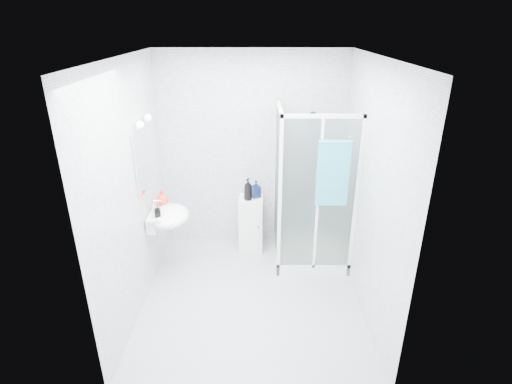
{
  "coord_description": "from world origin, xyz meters",
  "views": [
    {
      "loc": [
        0.06,
        -3.7,
        2.9
      ],
      "look_at": [
        0.05,
        0.35,
        1.15
      ],
      "focal_mm": 28.0,
      "sensor_mm": 36.0,
      "label": 1
    }
  ],
  "objects_px": {
    "shampoo_bottle_a": "(248,189)",
    "wall_basin": "(167,216)",
    "shampoo_bottle_b": "(256,189)",
    "shower_enclosure": "(305,230)",
    "hand_towel": "(333,172)",
    "soap_dispenser_black": "(157,211)",
    "storage_cabinet": "(251,224)",
    "soap_dispenser_orange": "(162,198)"
  },
  "relations": [
    {
      "from": "shower_enclosure",
      "to": "soap_dispenser_orange",
      "type": "relative_size",
      "value": 10.6
    },
    {
      "from": "shampoo_bottle_b",
      "to": "soap_dispenser_black",
      "type": "xyz_separation_m",
      "value": [
        -1.1,
        -0.78,
        0.06
      ]
    },
    {
      "from": "soap_dispenser_orange",
      "to": "soap_dispenser_black",
      "type": "distance_m",
      "value": 0.32
    },
    {
      "from": "shower_enclosure",
      "to": "shampoo_bottle_b",
      "type": "distance_m",
      "value": 0.82
    },
    {
      "from": "hand_towel",
      "to": "shampoo_bottle_b",
      "type": "height_order",
      "value": "hand_towel"
    },
    {
      "from": "hand_towel",
      "to": "shampoo_bottle_b",
      "type": "relative_size",
      "value": 3.3
    },
    {
      "from": "hand_towel",
      "to": "soap_dispenser_orange",
      "type": "height_order",
      "value": "hand_towel"
    },
    {
      "from": "wall_basin",
      "to": "shampoo_bottle_a",
      "type": "height_order",
      "value": "shampoo_bottle_a"
    },
    {
      "from": "wall_basin",
      "to": "soap_dispenser_orange",
      "type": "bearing_deg",
      "value": 114.91
    },
    {
      "from": "storage_cabinet",
      "to": "shower_enclosure",
      "type": "bearing_deg",
      "value": -20.19
    },
    {
      "from": "wall_basin",
      "to": "shampoo_bottle_b",
      "type": "height_order",
      "value": "wall_basin"
    },
    {
      "from": "storage_cabinet",
      "to": "shampoo_bottle_b",
      "type": "distance_m",
      "value": 0.5
    },
    {
      "from": "shower_enclosure",
      "to": "storage_cabinet",
      "type": "xyz_separation_m",
      "value": [
        -0.69,
        0.29,
        -0.07
      ]
    },
    {
      "from": "shampoo_bottle_a",
      "to": "soap_dispenser_orange",
      "type": "relative_size",
      "value": 1.53
    },
    {
      "from": "shower_enclosure",
      "to": "storage_cabinet",
      "type": "distance_m",
      "value": 0.75
    },
    {
      "from": "shower_enclosure",
      "to": "wall_basin",
      "type": "height_order",
      "value": "shower_enclosure"
    },
    {
      "from": "shower_enclosure",
      "to": "shampoo_bottle_a",
      "type": "xyz_separation_m",
      "value": [
        -0.72,
        0.24,
        0.46
      ]
    },
    {
      "from": "storage_cabinet",
      "to": "shampoo_bottle_a",
      "type": "bearing_deg",
      "value": -123.76
    },
    {
      "from": "shampoo_bottle_b",
      "to": "soap_dispenser_orange",
      "type": "height_order",
      "value": "soap_dispenser_orange"
    },
    {
      "from": "storage_cabinet",
      "to": "hand_towel",
      "type": "xyz_separation_m",
      "value": [
        0.9,
        -0.69,
        1.0
      ]
    },
    {
      "from": "storage_cabinet",
      "to": "shampoo_bottle_a",
      "type": "relative_size",
      "value": 2.62
    },
    {
      "from": "hand_towel",
      "to": "shampoo_bottle_a",
      "type": "relative_size",
      "value": 2.6
    },
    {
      "from": "hand_towel",
      "to": "soap_dispenser_black",
      "type": "xyz_separation_m",
      "value": [
        -1.94,
        -0.06,
        -0.45
      ]
    },
    {
      "from": "hand_towel",
      "to": "soap_dispenser_black",
      "type": "height_order",
      "value": "hand_towel"
    },
    {
      "from": "soap_dispenser_orange",
      "to": "soap_dispenser_black",
      "type": "bearing_deg",
      "value": -86.95
    },
    {
      "from": "wall_basin",
      "to": "soap_dispenser_black",
      "type": "xyz_separation_m",
      "value": [
        -0.07,
        -0.14,
        0.14
      ]
    },
    {
      "from": "hand_towel",
      "to": "soap_dispenser_black",
      "type": "distance_m",
      "value": 1.99
    },
    {
      "from": "wall_basin",
      "to": "storage_cabinet",
      "type": "bearing_deg",
      "value": 32.06
    },
    {
      "from": "wall_basin",
      "to": "hand_towel",
      "type": "bearing_deg",
      "value": -2.6
    },
    {
      "from": "wall_basin",
      "to": "shampoo_bottle_a",
      "type": "bearing_deg",
      "value": 30.9
    },
    {
      "from": "soap_dispenser_black",
      "to": "shampoo_bottle_a",
      "type": "bearing_deg",
      "value": 35.12
    },
    {
      "from": "wall_basin",
      "to": "storage_cabinet",
      "type": "distance_m",
      "value": 1.22
    },
    {
      "from": "shampoo_bottle_b",
      "to": "shampoo_bottle_a",
      "type": "bearing_deg",
      "value": -141.24
    },
    {
      "from": "wall_basin",
      "to": "shampoo_bottle_b",
      "type": "distance_m",
      "value": 1.22
    },
    {
      "from": "shampoo_bottle_a",
      "to": "soap_dispenser_orange",
      "type": "bearing_deg",
      "value": -159.56
    },
    {
      "from": "shampoo_bottle_a",
      "to": "shower_enclosure",
      "type": "bearing_deg",
      "value": -18.5
    },
    {
      "from": "storage_cabinet",
      "to": "soap_dispenser_orange",
      "type": "relative_size",
      "value": 4.02
    },
    {
      "from": "wall_basin",
      "to": "shampoo_bottle_a",
      "type": "distance_m",
      "value": 1.09
    },
    {
      "from": "shampoo_bottle_a",
      "to": "wall_basin",
      "type": "bearing_deg",
      "value": -149.1
    },
    {
      "from": "shampoo_bottle_b",
      "to": "soap_dispenser_black",
      "type": "bearing_deg",
      "value": -144.53
    },
    {
      "from": "storage_cabinet",
      "to": "shampoo_bottle_b",
      "type": "bearing_deg",
      "value": 29.54
    },
    {
      "from": "soap_dispenser_orange",
      "to": "hand_towel",
      "type": "bearing_deg",
      "value": -7.7
    }
  ]
}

